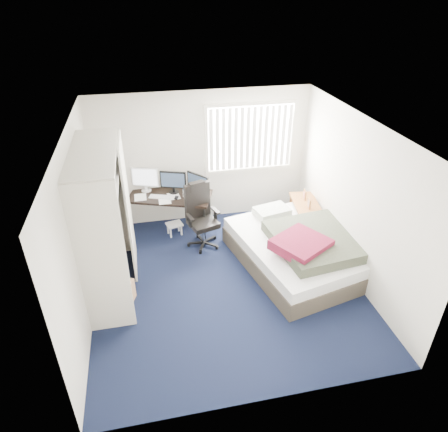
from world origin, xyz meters
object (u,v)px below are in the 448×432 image
desk (170,193)px  nightstand (306,206)px  bed (299,249)px  office_chair (201,222)px

desk → nightstand: size_ratio=1.75×
desk → bed: size_ratio=0.64×
office_chair → bed: office_chair is taller
desk → bed: bearing=-38.4°
nightstand → bed: size_ratio=0.36×
office_chair → bed: 1.75m
nightstand → bed: bearing=-116.5°
bed → desk: bearing=141.6°
desk → bed: (1.94, -1.54, -0.46)m
desk → nightstand: desk is taller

